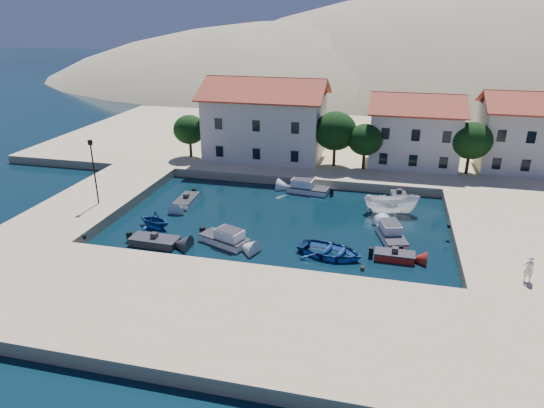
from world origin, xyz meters
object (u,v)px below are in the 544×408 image
at_px(boat_east, 391,213).
at_px(building_mid, 414,128).
at_px(lamppost, 93,166).
at_px(rowboat_south, 330,255).
at_px(building_left, 266,117).
at_px(cabin_cruiser_east, 392,235).
at_px(building_right, 522,130).
at_px(cabin_cruiser_south, 224,238).
at_px(pedestrian, 529,269).

bearing_deg(boat_east, building_mid, -15.36).
xyz_separation_m(lamppost, rowboat_south, (22.76, -3.48, -4.75)).
bearing_deg(building_left, lamppost, -119.90).
bearing_deg(building_left, cabin_cruiser_east, -50.70).
relative_size(building_right, boat_east, 1.81).
height_order(building_right, rowboat_south, building_right).
bearing_deg(rowboat_south, cabin_cruiser_south, 103.69).
bearing_deg(rowboat_south, building_right, -22.27).
bearing_deg(cabin_cruiser_south, rowboat_south, 21.65).
xyz_separation_m(building_mid, building_right, (12.00, 1.00, 0.25)).
bearing_deg(boat_east, rowboat_south, 148.30).
bearing_deg(cabin_cruiser_south, lamppost, -171.85).
xyz_separation_m(rowboat_south, pedestrian, (13.77, -2.45, 1.94)).
distance_m(cabin_cruiser_south, boat_east, 16.85).
bearing_deg(cabin_cruiser_south, pedestrian, 15.71).
relative_size(boat_east, pedestrian, 2.78).
bearing_deg(building_right, building_mid, -175.24).
relative_size(building_mid, building_right, 1.11).
distance_m(lamppost, cabin_cruiser_south, 14.88).
height_order(rowboat_south, cabin_cruiser_east, cabin_cruiser_east).
relative_size(rowboat_south, boat_east, 1.02).
bearing_deg(building_right, boat_east, -132.49).
xyz_separation_m(building_mid, rowboat_south, (-6.74, -24.48, -5.22)).
bearing_deg(building_left, boat_east, -40.16).
height_order(building_mid, boat_east, building_mid).
height_order(cabin_cruiser_south, boat_east, cabin_cruiser_south).
bearing_deg(cabin_cruiser_east, pedestrian, -141.23).
height_order(lamppost, pedestrian, lamppost).
xyz_separation_m(cabin_cruiser_east, pedestrian, (9.04, -6.38, 1.46)).
bearing_deg(building_left, pedestrian, -46.01).
distance_m(building_right, rowboat_south, 32.10).
distance_m(building_right, pedestrian, 28.59).
relative_size(building_mid, lamppost, 1.69).
bearing_deg(building_left, rowboat_south, -64.37).
bearing_deg(cabin_cruiser_south, cabin_cruiser_east, 37.84).
height_order(boat_east, pedestrian, pedestrian).
bearing_deg(cabin_cruiser_south, building_mid, 79.35).
relative_size(lamppost, pedestrian, 3.32).
relative_size(building_mid, cabin_cruiser_east, 2.25).
bearing_deg(boat_east, pedestrian, -150.87).
bearing_deg(lamppost, building_right, 27.93).
xyz_separation_m(building_left, building_mid, (18.00, 1.00, -0.71)).
xyz_separation_m(cabin_cruiser_east, boat_east, (-0.11, 6.14, -0.48)).
xyz_separation_m(building_mid, pedestrian, (7.03, -26.93, -3.28)).
relative_size(cabin_cruiser_south, pedestrian, 2.47).
height_order(building_mid, pedestrian, building_mid).
relative_size(building_mid, pedestrian, 5.60).
xyz_separation_m(lamppost, cabin_cruiser_south, (13.84, -3.42, -4.28)).
bearing_deg(boat_east, cabin_cruiser_east, 174.02).
distance_m(building_right, cabin_cruiser_south, 37.90).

